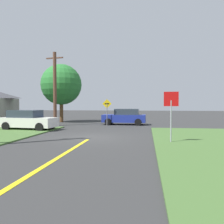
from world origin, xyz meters
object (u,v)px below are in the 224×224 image
(car_approaching_junction, at_px, (125,117))
(parked_car_near_building, at_px, (28,120))
(oak_tree_left, at_px, (61,85))
(stop_sign, at_px, (171,107))
(utility_pole_mid, at_px, (55,88))
(direction_sign, at_px, (107,109))

(car_approaching_junction, height_order, parked_car_near_building, same)
(parked_car_near_building, relative_size, oak_tree_left, 0.69)
(stop_sign, height_order, utility_pole_mid, utility_pole_mid)
(car_approaching_junction, bearing_deg, utility_pole_mid, 19.64)
(stop_sign, height_order, car_approaching_junction, stop_sign)
(stop_sign, xyz_separation_m, parked_car_near_building, (-10.88, 5.21, -1.17))
(parked_car_near_building, bearing_deg, car_approaching_junction, 46.35)
(parked_car_near_building, height_order, direction_sign, direction_sign)
(parked_car_near_building, xyz_separation_m, utility_pole_mid, (0.80, 3.91, 2.84))
(car_approaching_junction, relative_size, utility_pole_mid, 0.62)
(stop_sign, relative_size, oak_tree_left, 0.42)
(utility_pole_mid, height_order, oak_tree_left, utility_pole_mid)
(stop_sign, distance_m, utility_pole_mid, 13.70)
(stop_sign, distance_m, car_approaching_junction, 11.84)
(car_approaching_junction, xyz_separation_m, direction_sign, (-1.64, -1.16, 0.80))
(car_approaching_junction, height_order, utility_pole_mid, utility_pole_mid)
(car_approaching_junction, relative_size, oak_tree_left, 0.66)
(direction_sign, distance_m, oak_tree_left, 7.46)
(direction_sign, bearing_deg, stop_sign, -62.97)
(stop_sign, bearing_deg, oak_tree_left, -48.33)
(car_approaching_junction, xyz_separation_m, oak_tree_left, (-7.58, 2.44, 3.53))
(parked_car_near_building, height_order, oak_tree_left, oak_tree_left)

